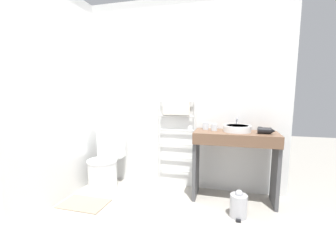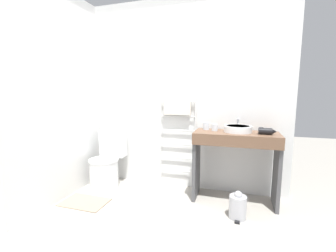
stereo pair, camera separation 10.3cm
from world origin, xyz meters
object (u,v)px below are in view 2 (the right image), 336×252
towel_radiator (177,125)px  hair_dryer (266,131)px  cup_near_edge (215,127)px  sink_basin (238,129)px  cup_near_wall (206,126)px  trash_bin (238,206)px  toilet (107,165)px

towel_radiator → hair_dryer: size_ratio=6.63×
towel_radiator → cup_near_edge: size_ratio=14.77×
hair_dryer → sink_basin: bearing=169.2°
cup_near_wall → hair_dryer: bearing=-11.4°
cup_near_wall → trash_bin: bearing=-50.0°
hair_dryer → towel_radiator: bearing=167.3°
hair_dryer → trash_bin: hair_dryer is taller
cup_near_edge → toilet: bearing=-176.0°
cup_near_edge → towel_radiator: bearing=161.5°
towel_radiator → trash_bin: 1.29m
hair_dryer → cup_near_edge: bearing=172.9°
towel_radiator → hair_dryer: towel_radiator is taller
sink_basin → hair_dryer: 0.31m
trash_bin → hair_dryer: bearing=53.0°
hair_dryer → toilet: bearing=-179.1°
cup_near_wall → toilet: bearing=-172.9°
trash_bin → towel_radiator: bearing=143.8°
sink_basin → toilet: bearing=-177.0°
cup_near_edge → trash_bin: bearing=-54.8°
toilet → towel_radiator: towel_radiator is taller
towel_radiator → cup_near_wall: towel_radiator is taller
cup_near_edge → hair_dryer: (0.58, -0.07, -0.01)m
cup_near_wall → trash_bin: 1.03m
cup_near_edge → hair_dryer: cup_near_edge is taller
toilet → towel_radiator: bearing=16.2°
toilet → hair_dryer: (2.09, 0.03, 0.59)m
cup_near_wall → hair_dryer: 0.71m
towel_radiator → sink_basin: towel_radiator is taller
hair_dryer → cup_near_wall: bearing=168.6°
cup_near_wall → sink_basin: bearing=-11.9°
sink_basin → hair_dryer: bearing=-10.8°
sink_basin → hair_dryer: size_ratio=1.72×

